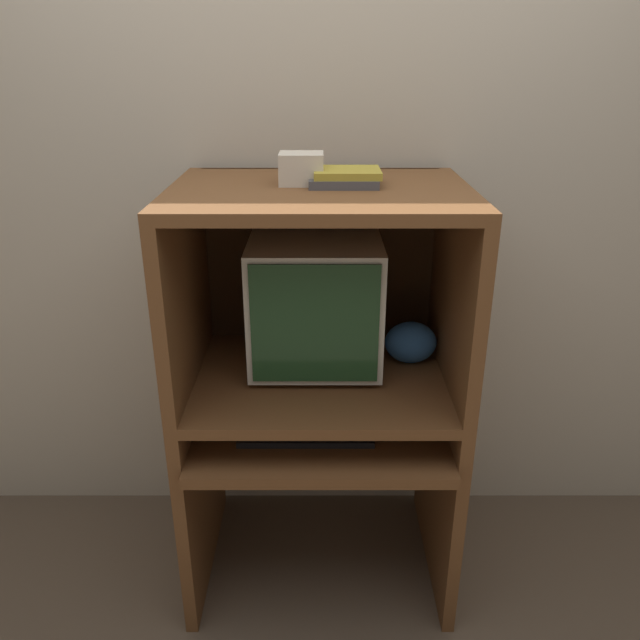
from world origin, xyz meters
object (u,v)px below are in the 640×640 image
(snack_bag, at_px, (412,342))
(storage_box, at_px, (303,169))
(keyboard, at_px, (307,430))
(book_stack, at_px, (347,177))
(mouse, at_px, (392,431))
(crt_monitor, at_px, (317,301))

(snack_bag, distance_m, storage_box, 0.70)
(keyboard, xyz_separation_m, storage_box, (-0.01, 0.18, 0.80))
(keyboard, bearing_deg, book_stack, 52.46)
(book_stack, xyz_separation_m, storage_box, (-0.13, 0.02, 0.02))
(keyboard, xyz_separation_m, book_stack, (0.12, 0.15, 0.78))
(keyboard, distance_m, book_stack, 0.80)
(mouse, bearing_deg, keyboard, 178.67)
(mouse, xyz_separation_m, storage_box, (-0.28, 0.18, 0.80))
(keyboard, xyz_separation_m, snack_bag, (0.36, 0.23, 0.20))
(crt_monitor, bearing_deg, storage_box, -131.62)
(storage_box, bearing_deg, keyboard, -86.56)
(book_stack, bearing_deg, mouse, -46.73)
(keyboard, height_order, book_stack, book_stack)
(mouse, distance_m, storage_box, 0.86)
(crt_monitor, relative_size, keyboard, 1.02)
(mouse, bearing_deg, snack_bag, 70.20)
(crt_monitor, bearing_deg, mouse, -43.28)
(crt_monitor, relative_size, mouse, 6.88)
(mouse, relative_size, storage_box, 0.49)
(mouse, distance_m, book_stack, 0.81)
(mouse, bearing_deg, book_stack, 133.27)
(keyboard, distance_m, mouse, 0.27)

